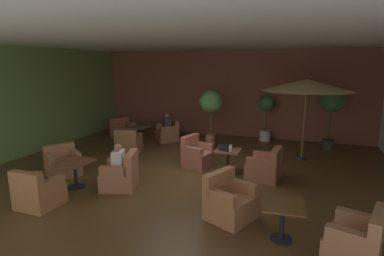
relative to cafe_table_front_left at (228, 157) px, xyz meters
The scene contains 26 objects.
ground_plane 1.26m from the cafe_table_front_left, 148.60° to the right, with size 11.21×10.31×0.02m, color #4F361D.
wall_back_brick 4.79m from the cafe_table_front_left, 102.50° to the left, with size 11.21×0.08×3.48m, color brown.
wall_left_accent 6.71m from the cafe_table_front_left, behind, with size 0.08×10.31×3.48m, color #6F9151.
ceiling_slab 3.26m from the cafe_table_front_left, 148.60° to the right, with size 11.21×10.31×0.06m, color silver.
cafe_table_front_left is the anchor object (origin of this frame).
armchair_front_left_north 1.02m from the cafe_table_front_left, ahead, with size 0.88×0.86×0.85m.
armchair_front_left_east 1.02m from the cafe_table_front_left, 165.34° to the left, with size 0.88×0.89×0.90m.
cafe_table_front_right 3.90m from the cafe_table_front_left, 146.26° to the right, with size 0.77×0.77×0.65m.
armchair_front_right_north 2.86m from the cafe_table_front_left, 140.16° to the right, with size 0.99×0.98×0.88m.
armchair_front_right_east 4.45m from the cafe_table_front_left, 159.32° to the right, with size 1.06×1.07×0.79m.
armchair_front_right_south 4.61m from the cafe_table_front_left, 134.99° to the right, with size 0.77×0.76×0.84m.
cafe_table_mid_center 4.31m from the cafe_table_front_left, 152.51° to the left, with size 0.67×0.67×0.65m.
armchair_mid_center_north 4.07m from the cafe_table_front_left, 137.38° to the left, with size 1.06×1.06×0.81m.
armchair_mid_center_east 5.44m from the cafe_table_front_left, 152.75° to the left, with size 1.01×1.02×0.81m.
armchair_mid_center_south 3.71m from the cafe_table_front_left, 166.32° to the left, with size 0.88×0.90×0.83m.
cafe_table_rear_right 3.27m from the cafe_table_front_left, 61.21° to the right, with size 0.72×0.72×0.65m.
armchair_rear_right_north 4.13m from the cafe_table_front_left, 50.70° to the right, with size 0.92×0.98×0.92m.
armchair_rear_right_east 2.48m from the cafe_table_front_left, 76.71° to the right, with size 1.03×1.06×0.89m.
patio_umbrella_tall_red 3.31m from the cafe_table_front_left, 46.19° to the left, with size 2.66×2.66×2.49m.
potted_tree_left_corner 4.62m from the cafe_table_front_left, 51.87° to the left, with size 0.77×0.77×2.08m.
potted_tree_mid_left 3.01m from the cafe_table_front_left, 115.56° to the left, with size 0.83×0.83×2.05m.
potted_tree_mid_right 4.13m from the cafe_table_front_left, 82.07° to the left, with size 0.61×0.61×1.78m.
patron_blue_shirt 2.90m from the cafe_table_front_left, 140.51° to the right, with size 0.35×0.45×0.67m.
patron_by_window 4.08m from the cafe_table_front_left, 137.90° to the left, with size 0.43×0.43×0.66m.
iced_drink_cup 0.28m from the cafe_table_front_left, 75.71° to the left, with size 0.08×0.08×0.11m, color white.
open_laptop 0.28m from the cafe_table_front_left, 113.05° to the right, with size 0.36×0.30×0.20m.
Camera 1 is at (2.68, -7.11, 2.90)m, focal length 28.31 mm.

